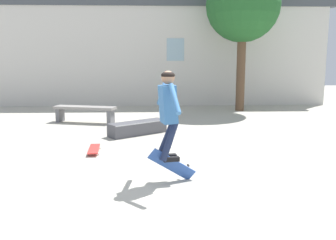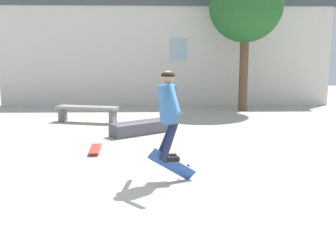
% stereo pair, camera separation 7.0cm
% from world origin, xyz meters
% --- Properties ---
extents(ground_plane, '(40.00, 40.00, 0.00)m').
position_xyz_m(ground_plane, '(0.00, 0.00, 0.00)').
color(ground_plane, '#B2AD9E').
extents(building_backdrop, '(14.20, 0.52, 5.16)m').
position_xyz_m(building_backdrop, '(0.01, 9.61, 2.22)').
color(building_backdrop, beige).
rests_on(building_backdrop, ground_plane).
extents(tree_right, '(2.69, 2.69, 5.21)m').
position_xyz_m(tree_right, '(2.85, 7.93, 3.83)').
color(tree_right, brown).
rests_on(tree_right, ground_plane).
extents(park_bench, '(1.97, 0.92, 0.50)m').
position_xyz_m(park_bench, '(-2.52, 5.50, 0.37)').
color(park_bench, gray).
rests_on(park_bench, ground_plane).
extents(skate_ledge, '(1.55, 1.29, 0.34)m').
position_xyz_m(skate_ledge, '(-0.83, 3.64, 0.17)').
color(skate_ledge, '#4C4C51').
rests_on(skate_ledge, ground_plane).
extents(skater, '(0.39, 1.24, 1.43)m').
position_xyz_m(skater, '(-0.19, -0.15, 1.21)').
color(skater, teal).
extents(skateboard_flipping, '(0.80, 0.30, 0.62)m').
position_xyz_m(skateboard_flipping, '(-0.13, -0.15, 0.29)').
color(skateboard_flipping, '#2D519E').
extents(skateboard_resting, '(0.29, 0.88, 0.08)m').
position_xyz_m(skateboard_resting, '(-1.69, 1.84, 0.07)').
color(skateboard_resting, red).
rests_on(skateboard_resting, ground_plane).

